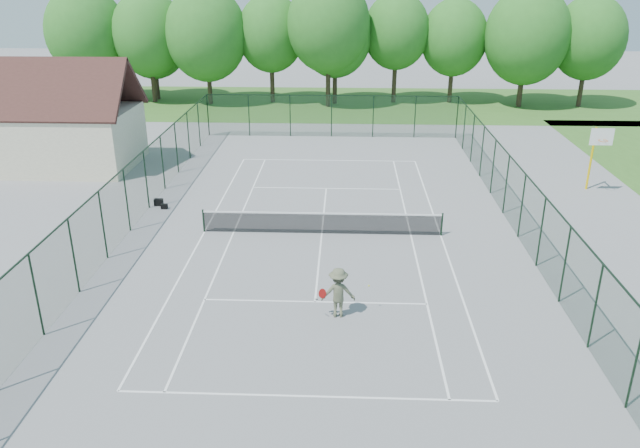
{
  "coord_description": "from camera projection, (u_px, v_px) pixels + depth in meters",
  "views": [
    {
      "loc": [
        1.02,
        -26.54,
        11.41
      ],
      "look_at": [
        0.0,
        -2.0,
        1.3
      ],
      "focal_mm": 35.0,
      "sensor_mm": 36.0,
      "label": 1
    }
  ],
  "objects": [
    {
      "name": "tennis_player",
      "position": [
        338.0,
        293.0,
        21.74
      ],
      "size": [
        1.99,
        0.89,
        1.84
      ],
      "color": "#565A42",
      "rests_on": "ground"
    },
    {
      "name": "court_lines",
      "position": [
        322.0,
        233.0,
        28.9
      ],
      "size": [
        11.05,
        23.85,
        0.01
      ],
      "color": "white",
      "rests_on": "ground"
    },
    {
      "name": "fence_enclosure",
      "position": [
        322.0,
        202.0,
        28.31
      ],
      "size": [
        18.05,
        36.05,
        3.02
      ],
      "color": "#193C23",
      "rests_on": "ground"
    },
    {
      "name": "grass_far",
      "position": [
        335.0,
        103.0,
        56.62
      ],
      "size": [
        80.0,
        16.0,
        0.01
      ],
      "primitive_type": "cube",
      "color": "#3F7229",
      "rests_on": "ground"
    },
    {
      "name": "sports_bag_b",
      "position": [
        164.0,
        206.0,
        31.83
      ],
      "size": [
        0.33,
        0.21,
        0.25
      ],
      "primitive_type": "cube",
      "rotation": [
        0.0,
        0.0,
        0.02
      ],
      "color": "black",
      "rests_on": "ground"
    },
    {
      "name": "tennis_net",
      "position": [
        322.0,
        222.0,
        28.69
      ],
      "size": [
        11.08,
        0.08,
        1.1
      ],
      "color": "black",
      "rests_on": "ground"
    },
    {
      "name": "tree_line_far",
      "position": [
        335.0,
        35.0,
        54.34
      ],
      "size": [
        39.4,
        6.4,
        9.7
      ],
      "color": "#3D2E21",
      "rests_on": "ground"
    },
    {
      "name": "basketball_goal",
      "position": [
        597.0,
        147.0,
        33.3
      ],
      "size": [
        1.2,
        1.43,
        3.65
      ],
      "color": "yellow",
      "rests_on": "ground"
    },
    {
      "name": "utility_building",
      "position": [
        64.0,
        116.0,
        37.57
      ],
      "size": [
        8.6,
        6.27,
        6.63
      ],
      "color": "beige",
      "rests_on": "ground"
    },
    {
      "name": "sports_bag_a",
      "position": [
        159.0,
        202.0,
        32.26
      ],
      "size": [
        0.44,
        0.27,
        0.35
      ],
      "primitive_type": "cube",
      "rotation": [
        0.0,
        0.0,
        -0.02
      ],
      "color": "black",
      "rests_on": "ground"
    },
    {
      "name": "ground",
      "position": [
        322.0,
        233.0,
        28.91
      ],
      "size": [
        140.0,
        140.0,
        0.0
      ],
      "primitive_type": "plane",
      "color": "gray",
      "rests_on": "ground"
    }
  ]
}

